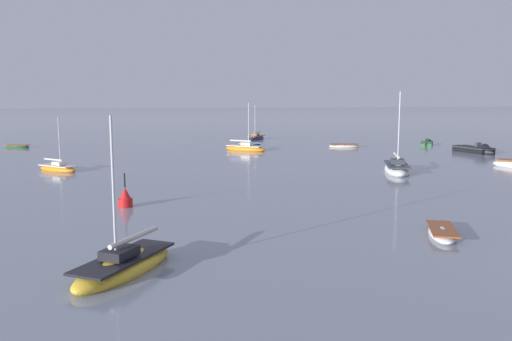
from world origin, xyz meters
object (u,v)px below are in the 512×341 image
(sailboat_moored_3, at_px, (245,148))
(sailboat_moored_5, at_px, (256,138))
(sailboat_moored_1, at_px, (124,265))
(rowboat_moored_4, at_px, (250,145))
(rowboat_moored_3, at_px, (442,233))
(sailboat_moored_0, at_px, (397,169))
(channel_buoy, at_px, (125,200))
(sailboat_moored_4, at_px, (58,168))
(rowboat_moored_2, at_px, (344,146))
(motorboat_moored_1, at_px, (427,144))
(rowboat_moored_0, at_px, (17,147))
(motorboat_moored_0, at_px, (478,151))

(sailboat_moored_3, bearing_deg, sailboat_moored_5, 115.65)
(sailboat_moored_1, distance_m, rowboat_moored_4, 55.32)
(rowboat_moored_3, xyz_separation_m, sailboat_moored_5, (8.00, 61.98, 0.11))
(sailboat_moored_0, bearing_deg, channel_buoy, -43.96)
(sailboat_moored_1, xyz_separation_m, sailboat_moored_4, (-5.29, 31.30, -0.05))
(rowboat_moored_3, distance_m, rowboat_moored_4, 50.81)
(sailboat_moored_1, height_order, rowboat_moored_2, sailboat_moored_1)
(sailboat_moored_5, bearing_deg, motorboat_moored_1, 89.36)
(sailboat_moored_4, distance_m, channel_buoy, 19.49)
(rowboat_moored_2, bearing_deg, channel_buoy, 62.82)
(rowboat_moored_0, relative_size, sailboat_moored_4, 0.69)
(rowboat_moored_4, relative_size, channel_buoy, 1.58)
(sailboat_moored_0, xyz_separation_m, sailboat_moored_1, (-25.00, -21.77, -0.06))
(sailboat_moored_5, xyz_separation_m, channel_buoy, (-22.81, -50.59, 0.20))
(motorboat_moored_0, distance_m, sailboat_moored_1, 55.68)
(sailboat_moored_0, xyz_separation_m, channel_buoy, (-24.62, -9.12, 0.12))
(rowboat_moored_0, relative_size, channel_buoy, 1.61)
(motorboat_moored_1, bearing_deg, motorboat_moored_0, -145.56)
(sailboat_moored_3, relative_size, rowboat_moored_2, 1.45)
(motorboat_moored_1, relative_size, channel_buoy, 1.90)
(motorboat_moored_1, bearing_deg, sailboat_moored_3, 129.08)
(sailboat_moored_1, bearing_deg, sailboat_moored_5, -162.69)
(sailboat_moored_1, relative_size, sailboat_moored_4, 1.20)
(motorboat_moored_0, relative_size, channel_buoy, 2.71)
(sailboat_moored_3, xyz_separation_m, rowboat_moored_3, (-1.46, -44.11, -0.13))
(rowboat_moored_0, distance_m, rowboat_moored_3, 63.44)
(sailboat_moored_5, bearing_deg, sailboat_moored_1, 17.91)
(rowboat_moored_0, height_order, rowboat_moored_3, rowboat_moored_3)
(sailboat_moored_1, xyz_separation_m, channel_buoy, (0.38, 12.66, 0.18))
(motorboat_moored_1, relative_size, sailboat_moored_5, 0.72)
(rowboat_moored_3, bearing_deg, motorboat_moored_1, 174.63)
(motorboat_moored_1, relative_size, rowboat_moored_4, 1.21)
(motorboat_moored_0, bearing_deg, sailboat_moored_1, -56.56)
(sailboat_moored_0, distance_m, sailboat_moored_5, 41.51)
(sailboat_moored_3, distance_m, rowboat_moored_2, 14.60)
(sailboat_moored_0, distance_m, rowboat_moored_3, 22.74)
(sailboat_moored_1, bearing_deg, sailboat_moored_0, 168.50)
(motorboat_moored_1, bearing_deg, rowboat_moored_0, 115.91)
(rowboat_moored_0, height_order, sailboat_moored_3, sailboat_moored_3)
(motorboat_moored_1, xyz_separation_m, rowboat_moored_4, (-25.56, 5.86, -0.06))
(rowboat_moored_0, bearing_deg, motorboat_moored_1, -169.23)
(rowboat_moored_3, height_order, channel_buoy, channel_buoy)
(rowboat_moored_0, bearing_deg, sailboat_moored_1, 125.18)
(rowboat_moored_2, bearing_deg, rowboat_moored_4, -10.17)
(sailboat_moored_4, bearing_deg, rowboat_moored_4, 88.47)
(sailboat_moored_0, height_order, motorboat_moored_1, sailboat_moored_0)
(rowboat_moored_4, bearing_deg, sailboat_moored_0, -93.86)
(sailboat_moored_0, xyz_separation_m, sailboat_moored_4, (-30.29, 9.53, -0.10))
(motorboat_moored_1, distance_m, rowboat_moored_3, 53.62)
(motorboat_moored_0, bearing_deg, rowboat_moored_0, -117.15)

